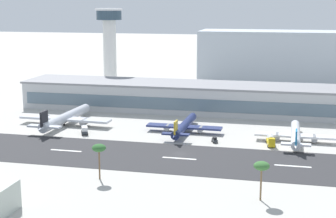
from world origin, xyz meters
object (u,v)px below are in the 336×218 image
at_px(service_fuel_truck_0, 271,140).
at_px(palm_tree_0, 262,167).
at_px(airliner_black_tail_gate_0, 64,118).
at_px(service_box_truck_1, 85,130).
at_px(terminal_building, 196,97).
at_px(service_baggage_tug_2, 215,140).
at_px(control_tower, 110,41).
at_px(airliner_blue_tail_gate_2, 296,135).
at_px(distant_hotel_block, 279,57).
at_px(airliner_gold_tail_gate_1, 184,127).
at_px(palm_tree_1, 99,149).

bearing_deg(service_fuel_truck_0, palm_tree_0, -8.42).
xyz_separation_m(airliner_black_tail_gate_0, service_box_truck_1, (14.37, -11.85, -1.42)).
relative_size(terminal_building, service_baggage_tug_2, 49.49).
xyz_separation_m(service_fuel_truck_0, service_box_truck_1, (-75.58, 0.46, -0.24)).
xyz_separation_m(control_tower, palm_tree_0, (96.63, -152.38, -21.26)).
bearing_deg(service_fuel_truck_0, terminal_building, -153.32).
distance_m(terminal_building, service_baggage_tug_2, 60.42).
bearing_deg(control_tower, airliner_blue_tail_gate_2, -39.63).
distance_m(control_tower, distant_hotel_block, 115.60).
height_order(airliner_blue_tail_gate_2, service_fuel_truck_0, airliner_blue_tail_gate_2).
bearing_deg(airliner_black_tail_gate_0, airliner_gold_tail_gate_1, -88.49).
xyz_separation_m(airliner_gold_tail_gate_1, palm_tree_1, (-13.82, -62.36, 7.03)).
bearing_deg(terminal_building, distant_hotel_block, 69.18).
bearing_deg(airliner_black_tail_gate_0, control_tower, 7.35).
xyz_separation_m(distant_hotel_block, service_box_truck_1, (-74.94, -156.68, -15.70)).
bearing_deg(terminal_building, control_tower, 146.69).
xyz_separation_m(airliner_blue_tail_gate_2, service_fuel_truck_0, (-9.19, -7.03, -0.66)).
distance_m(control_tower, airliner_black_tail_gate_0, 87.80).
relative_size(airliner_gold_tail_gate_1, palm_tree_0, 3.62).
relative_size(control_tower, service_baggage_tug_2, 13.98).
distance_m(service_box_truck_1, palm_tree_1, 57.84).
bearing_deg(terminal_building, airliner_gold_tail_gate_1, -86.51).
bearing_deg(service_fuel_truck_0, control_tower, -142.04).
height_order(service_box_truck_1, palm_tree_1, palm_tree_1).
distance_m(terminal_building, control_tower, 74.09).
relative_size(service_box_truck_1, palm_tree_0, 0.58).
xyz_separation_m(terminal_building, service_fuel_truck_0, (38.80, -56.79, -4.89)).
relative_size(palm_tree_0, palm_tree_1, 0.99).
height_order(service_baggage_tug_2, palm_tree_1, palm_tree_1).
distance_m(terminal_building, service_box_truck_1, 67.48).
bearing_deg(control_tower, terminal_building, -33.31).
bearing_deg(terminal_building, service_box_truck_1, -123.14).
height_order(terminal_building, control_tower, control_tower).
height_order(service_box_truck_1, palm_tree_0, palm_tree_0).
relative_size(airliner_blue_tail_gate_2, service_box_truck_1, 6.24).
distance_m(terminal_building, airliner_black_tail_gate_0, 67.90).
height_order(airliner_black_tail_gate_0, palm_tree_1, palm_tree_1).
bearing_deg(airliner_blue_tail_gate_2, airliner_gold_tail_gate_1, 84.49).
distance_m(control_tower, airliner_gold_tail_gate_1, 107.52).
bearing_deg(palm_tree_0, palm_tree_1, 172.63).
bearing_deg(palm_tree_1, palm_tree_0, -7.37).
height_order(service_fuel_truck_0, palm_tree_1, palm_tree_1).
bearing_deg(palm_tree_0, distant_hotel_block, 89.97).
relative_size(control_tower, airliner_blue_tail_gate_2, 1.24).
xyz_separation_m(distant_hotel_block, airliner_black_tail_gate_0, (-89.32, -144.84, -14.29)).
bearing_deg(palm_tree_0, airliner_black_tail_gate_0, 142.12).
bearing_deg(service_baggage_tug_2, palm_tree_1, 126.45).
bearing_deg(distant_hotel_block, service_fuel_truck_0, -89.77).
distance_m(terminal_building, palm_tree_0, 120.09).
distance_m(airliner_black_tail_gate_0, palm_tree_1, 74.99).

